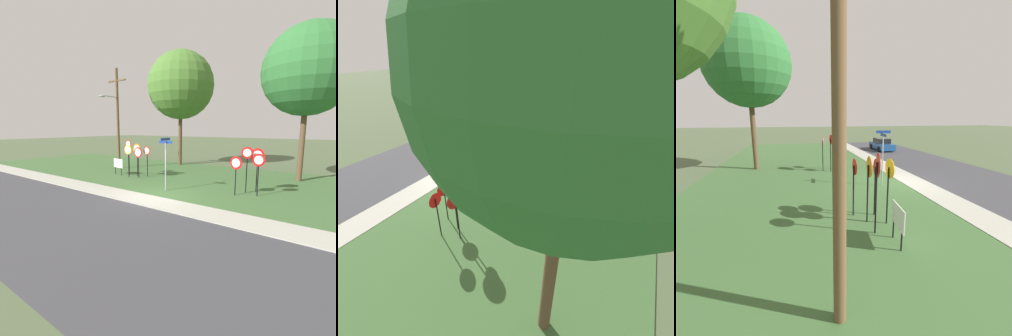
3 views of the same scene
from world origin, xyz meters
The scene contains 18 objects.
ground_plane centered at (0.00, 0.00, 0.00)m, with size 160.00×160.00×0.00m, color #4C5B3D.
road_asphalt centered at (0.00, -4.80, 0.01)m, with size 44.00×6.40×0.01m, color #3D3D42.
sidewalk_strip centered at (0.00, -0.80, 0.03)m, with size 44.00×1.60×0.06m, color #ADAA9E.
grass_median centered at (0.00, 6.00, 0.02)m, with size 44.00×12.00×0.04m, color #3D6033.
stop_sign_near_left centered at (-5.55, 3.62, 2.01)m, with size 0.67×0.16×2.72m.
stop_sign_near_right centered at (-4.95, 2.96, 1.78)m, with size 0.70×0.10×2.40m.
stop_sign_far_left centered at (-4.66, 3.62, 1.84)m, with size 0.76×0.11×2.47m.
stop_sign_far_center centered at (-4.11, 3.13, 1.69)m, with size 0.75×0.10×2.27m.
stop_sign_far_right centered at (-3.98, 3.97, 1.67)m, with size 0.63×0.09×2.28m.
yield_sign_near_left centered at (4.42, 3.25, 1.76)m, with size 0.69×0.10×2.32m.
yield_sign_near_right centered at (3.67, 3.62, 1.98)m, with size 0.67×0.14×2.62m.
yield_sign_far_left centered at (4.10, 4.12, 1.94)m, with size 0.82×0.19×2.53m.
yield_sign_far_right centered at (3.38, 2.70, 1.63)m, with size 0.71×0.14×2.15m.
street_name_post centered at (-0.34, 1.37, 1.87)m, with size 0.96×0.82×3.09m.
utility_pole centered at (-8.63, 5.35, 4.76)m, with size 2.10×2.06×8.75m.
notice_board centered at (-6.34, 3.23, 0.87)m, with size 1.10×0.16×1.25m.
oak_tree_left centered at (-5.28, 10.56, 7.69)m, with size 6.39×6.39×10.85m.
oak_tree_right centered at (5.65, 8.94, 7.38)m, with size 5.86×5.86×10.29m.
Camera 2 is at (9.93, 10.09, 7.90)m, focal length 24.84 mm.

